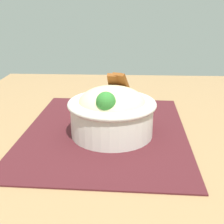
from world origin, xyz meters
TOP-DOWN VIEW (x-y plane):
  - table at (0.00, 0.00)m, footprint 1.13×0.86m
  - placemat at (0.03, 0.02)m, footprint 0.45×0.36m
  - bowl at (0.01, -0.00)m, footprint 0.18×0.18m
  - fork at (0.11, -0.01)m, footprint 0.03×0.13m

SIDE VIEW (x-z plane):
  - table at x=0.00m, z-range 0.28..0.98m
  - placemat at x=0.03m, z-range 0.70..0.70m
  - fork at x=0.11m, z-range 0.70..0.71m
  - bowl at x=0.01m, z-range 0.69..0.82m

